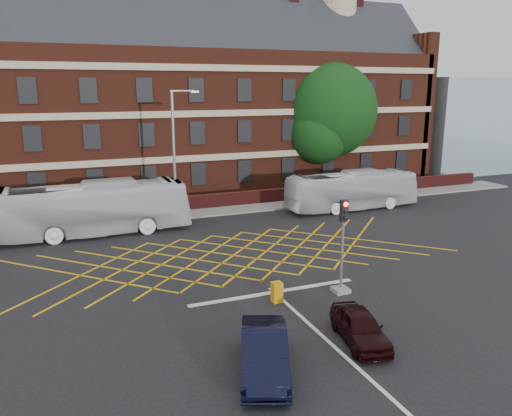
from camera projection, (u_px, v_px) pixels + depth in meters
name	position (u px, v px, depth m)	size (l,w,h in m)	color
ground	(246.00, 267.00, 25.71)	(120.00, 120.00, 0.00)	black
victorian_building	(159.00, 101.00, 43.75)	(51.00, 12.17, 20.40)	#532215
boundary_wall	(184.00, 204.00, 37.28)	(56.00, 0.50, 1.10)	#491513
far_pavement	(188.00, 213.00, 36.50)	(60.00, 3.00, 0.12)	slate
glass_block	(462.00, 124.00, 55.87)	(14.00, 10.00, 10.00)	#99B2BF
box_junction_hatching	(233.00, 255.00, 27.51)	(11.50, 0.12, 0.02)	#CC990C
stop_line	(274.00, 292.00, 22.56)	(8.00, 0.30, 0.02)	silver
centre_line	(353.00, 364.00, 16.71)	(0.15, 14.00, 0.02)	silver
bus_left	(92.00, 209.00, 31.03)	(2.80, 11.95, 3.33)	silver
bus_right	(352.00, 190.00, 37.63)	(2.43, 10.39, 2.89)	silver
car_navy	(264.00, 352.00, 16.12)	(1.49, 4.26, 1.41)	black
car_maroon	(360.00, 327.00, 18.08)	(1.39, 3.45, 1.18)	black
deciduous_tree	(329.00, 117.00, 44.60)	(8.45, 8.43, 11.24)	black
traffic_light_near	(342.00, 255.00, 22.17)	(0.70, 0.70, 4.27)	slate
street_lamp	(176.00, 180.00, 33.04)	(2.25, 1.00, 8.86)	slate
utility_cabinet	(277.00, 292.00, 21.47)	(0.44, 0.40, 0.90)	#C88C0B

